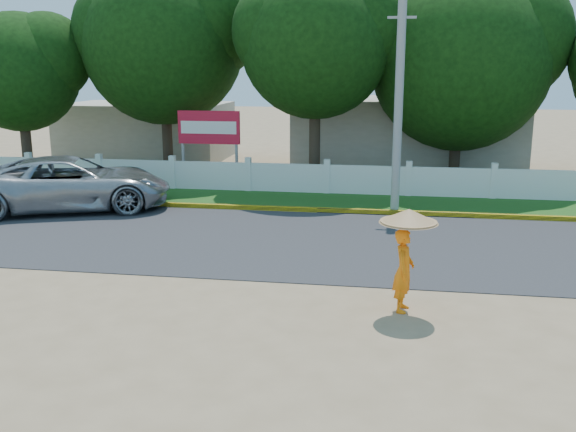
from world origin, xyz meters
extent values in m
plane|color=#9E8460|center=(0.00, 0.00, 0.00)|extent=(120.00, 120.00, 0.00)
cube|color=#38383A|center=(0.00, 4.50, 0.01)|extent=(60.00, 7.00, 0.02)
cube|color=#2D601E|center=(0.00, 9.75, 0.01)|extent=(60.00, 3.50, 0.03)
cube|color=yellow|center=(0.00, 8.05, 0.08)|extent=(40.00, 0.18, 0.16)
cube|color=silver|center=(0.00, 11.20, 0.55)|extent=(40.00, 0.10, 1.10)
cube|color=#B7AD99|center=(3.00, 18.00, 1.60)|extent=(10.00, 6.00, 3.20)
cube|color=#B7AD99|center=(-10.00, 19.00, 1.40)|extent=(8.00, 5.00, 2.80)
cylinder|color=gray|center=(2.51, 8.85, 3.48)|extent=(0.28, 0.28, 6.96)
imported|color=#9FA3A7|center=(-8.10, 7.18, 0.89)|extent=(7.04, 5.06, 1.78)
imported|color=orange|center=(2.64, -0.21, 0.83)|extent=(0.48, 0.66, 1.65)
cylinder|color=gray|center=(2.69, -0.21, 1.46)|extent=(0.02, 0.02, 1.07)
cone|color=#AA7D4E|center=(2.69, -0.21, 1.92)|extent=(1.13, 1.13, 0.27)
cylinder|color=gray|center=(-5.91, 12.30, 1.00)|extent=(0.12, 0.12, 2.00)
cylinder|color=gray|center=(-3.71, 12.30, 1.00)|extent=(0.12, 0.12, 2.00)
cube|color=red|center=(-4.81, 12.30, 2.30)|extent=(2.50, 0.12, 1.30)
cube|color=silver|center=(-4.81, 12.24, 2.30)|extent=(2.25, 0.02, 0.49)
cylinder|color=#473828|center=(-7.35, 14.53, 1.85)|extent=(0.44, 0.44, 3.71)
sphere|color=#153F0E|center=(-7.35, 14.53, 5.58)|extent=(6.82, 6.82, 6.82)
cylinder|color=#473828|center=(4.90, 14.42, 1.45)|extent=(0.44, 0.44, 2.90)
sphere|color=#153F0E|center=(4.90, 14.42, 4.85)|extent=(7.07, 7.07, 7.07)
cylinder|color=#473828|center=(-13.19, 13.12, 1.52)|extent=(0.44, 0.44, 3.04)
sphere|color=#153F0E|center=(-13.19, 13.12, 4.40)|extent=(4.95, 4.95, 4.95)
cylinder|color=#473828|center=(-0.68, 12.93, 1.96)|extent=(0.44, 0.44, 3.93)
sphere|color=#153F0E|center=(-0.68, 12.93, 5.52)|extent=(5.80, 5.80, 5.80)
camera|label=1|loc=(2.29, -12.32, 4.75)|focal=40.00mm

